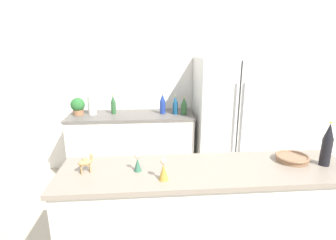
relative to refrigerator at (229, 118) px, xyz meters
name	(u,v)px	position (x,y,z in m)	size (l,w,h in m)	color
wall_back	(160,86)	(-0.97, 0.40, 0.42)	(8.00, 0.06, 2.55)	white
back_counter	(132,145)	(-1.40, 0.07, -0.39)	(1.74, 0.63, 0.93)	silver
refrigerator	(229,118)	(0.00, 0.00, 0.00)	(0.95, 0.73, 1.72)	white
bar_counter	(205,225)	(-0.74, -1.79, -0.37)	(2.18, 0.58, 0.98)	silver
potted_plant	(78,106)	(-2.13, 0.09, 0.20)	(0.19, 0.19, 0.24)	#9E6B47
paper_towel_roll	(92,105)	(-1.93, 0.11, 0.21)	(0.11, 0.11, 0.27)	white
back_bottle_0	(175,105)	(-0.78, 0.03, 0.19)	(0.07, 0.07, 0.26)	navy
back_bottle_1	(163,104)	(-0.95, 0.08, 0.21)	(0.08, 0.08, 0.28)	navy
back_bottle_2	(184,106)	(-0.66, 0.00, 0.19)	(0.08, 0.08, 0.24)	#2D6033
back_bottle_3	(113,105)	(-1.64, 0.13, 0.20)	(0.07, 0.07, 0.27)	#2D6033
wine_bottle	(327,145)	(0.16, -1.81, 0.28)	(0.08, 0.08, 0.34)	black
fruit_bowl	(292,158)	(-0.05, -1.72, 0.14)	(0.25, 0.25, 0.05)	#8C6647
camel_figurine	(86,162)	(-1.62, -1.79, 0.20)	(0.11, 0.08, 0.14)	tan
wise_man_figurine_blue	(138,164)	(-1.25, -1.79, 0.17)	(0.06, 0.06, 0.13)	#33664C
wise_man_figurine_crimson	(163,171)	(-1.07, -1.94, 0.18)	(0.07, 0.07, 0.16)	#B28933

